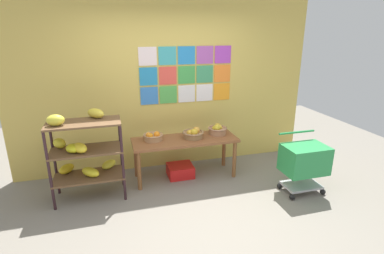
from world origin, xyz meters
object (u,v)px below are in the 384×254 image
Objects in this scene: banana_shelf_unit at (83,150)px; display_table at (185,144)px; fruit_basket_back_left at (193,134)px; produce_crate_under_table at (180,171)px; fruit_basket_centre at (217,130)px; shopping_cart at (304,161)px; fruit_basket_back_right at (153,137)px.

banana_shelf_unit is 1.46m from display_table.
fruit_basket_back_left is 0.83× the size of produce_crate_under_table.
fruit_basket_centre is 1.35m from shopping_cart.
fruit_basket_back_right is (-0.60, 0.07, -0.01)m from fruit_basket_back_left.
display_table is 1.91× the size of shopping_cart.
banana_shelf_unit reaches higher than produce_crate_under_table.
produce_crate_under_table is at bearing 146.72° from shopping_cart.
fruit_basket_back_left is at bearing 0.03° from display_table.
fruit_basket_back_left is at bearing 144.04° from shopping_cart.
banana_shelf_unit reaches higher than fruit_basket_back_left.
display_table is at bearing -25.81° from produce_crate_under_table.
fruit_basket_centre is 0.76× the size of produce_crate_under_table.
fruit_basket_back_right is at bearing 151.49° from shopping_cart.
shopping_cart is at bearing -45.84° from fruit_basket_centre.
banana_shelf_unit is 4.12× the size of fruit_basket_centre.
banana_shelf_unit is 1.00m from fruit_basket_back_right.
shopping_cart is at bearing -31.09° from produce_crate_under_table.
banana_shelf_unit is 2.00m from fruit_basket_centre.
produce_crate_under_table is at bearing 9.88° from banana_shelf_unit.
fruit_basket_centre reaches higher than produce_crate_under_table.
display_table is 0.50m from fruit_basket_back_right.
fruit_basket_back_right is 0.35× the size of shopping_cart.
fruit_basket_centre reaches higher than display_table.
display_table reaches higher than produce_crate_under_table.
fruit_basket_centre is (1.98, 0.26, 0.01)m from banana_shelf_unit.
fruit_basket_back_right is 1.01m from fruit_basket_centre.
banana_shelf_unit is 1.51m from produce_crate_under_table.
shopping_cart is at bearing -26.32° from fruit_basket_back_right.
produce_crate_under_table is 0.47× the size of shopping_cart.
banana_shelf_unit is at bearing -171.92° from display_table.
fruit_basket_centre is (0.41, 0.06, 0.01)m from fruit_basket_back_left.
banana_shelf_unit is 1.47× the size of shopping_cart.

